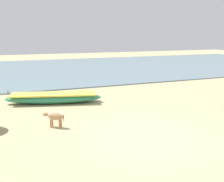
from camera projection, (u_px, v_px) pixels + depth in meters
The scene contains 4 objects.
ground at pixel (145, 136), 9.07m from camera, with size 80.00×80.00×0.00m, color tan.
sea_water at pixel (55, 69), 25.99m from camera, with size 60.00×20.00×0.08m, color slate.
fishing_boat_2 at pixel (54, 98), 13.35m from camera, with size 4.96×2.31×0.72m.
calf_near_tan at pixel (55, 117), 9.85m from camera, with size 0.78×0.66×0.57m.
Camera 1 is at (-4.20, -7.51, 3.48)m, focal length 41.84 mm.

